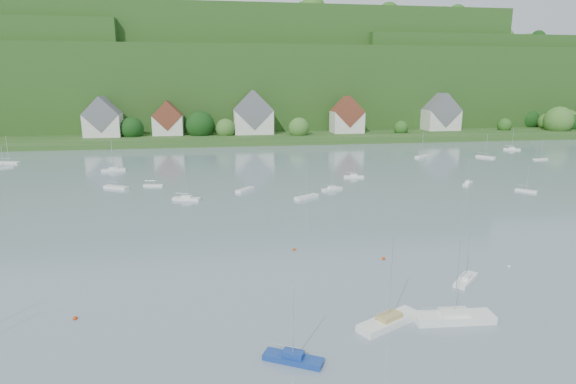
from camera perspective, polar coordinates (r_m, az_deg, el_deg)
The scene contains 17 objects.
far_shore_strip at distance 213.79m, azimuth -5.78°, elevation 6.92°, with size 600.00×60.00×3.00m, color #274C1C.
forested_ridge at distance 281.03m, azimuth -6.68°, elevation 12.76°, with size 620.00×181.22×69.89m.
village_building_0 at distance 204.22m, azimuth -21.35°, elevation 8.05°, with size 14.00×10.40×16.00m.
village_building_1 at distance 202.56m, azimuth -14.23°, elevation 8.30°, with size 12.00×9.36×14.00m.
village_building_2 at distance 201.44m, azimuth -4.19°, elevation 9.07°, with size 16.00×11.44×18.00m.
village_building_3 at distance 206.88m, azimuth 7.10°, elevation 8.88°, with size 13.00×10.40×15.50m.
village_building_4 at distance 227.14m, azimuth 17.92°, elevation 8.77°, with size 15.00×10.40×16.50m.
near_sailboat_1 at distance 45.29m, azimuth 0.61°, elevation -19.27°, with size 5.53×3.96×7.38m.
near_sailboat_2 at distance 52.02m, azimuth 12.01°, elevation -14.87°, with size 7.65×5.31×10.16m.
near_sailboat_3 at distance 64.74m, azimuth 20.57°, elevation -9.74°, with size 4.90×4.77×7.22m.
near_sailboat_4 at distance 54.51m, azimuth 19.31°, elevation -13.94°, with size 8.50×2.94×11.28m.
mooring_buoy_1 at distance 56.34m, azimuth 22.50°, elevation -13.91°, with size 0.48×0.48×0.48m, color silver.
mooring_buoy_2 at distance 69.40m, azimuth 11.40°, elevation -7.94°, with size 0.48×0.48×0.48m, color red.
mooring_buoy_3 at distance 71.53m, azimuth 0.76°, elevation -7.02°, with size 0.46×0.46×0.46m, color red.
mooring_buoy_4 at distance 71.96m, azimuth 25.00°, elevation -8.19°, with size 0.39×0.39×0.39m, color silver.
mooring_buoy_5 at distance 56.94m, azimuth -24.19°, elevation -13.78°, with size 0.47×0.47×0.47m, color red.
far_sailboat_cluster at distance 130.03m, azimuth -2.15°, elevation 2.41°, with size 180.42×66.02×8.71m.
Camera 1 is at (-12.44, -12.16, 24.75)m, focal length 29.60 mm.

